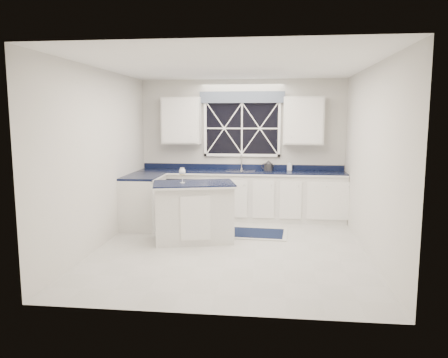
# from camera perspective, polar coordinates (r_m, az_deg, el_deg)

# --- Properties ---
(ground) EXTENTS (4.50, 4.50, 0.00)m
(ground) POSITION_cam_1_polar(r_m,az_deg,el_deg) (6.70, 0.87, -9.02)
(ground) COLOR #B0B0AB
(ground) RESTS_ON ground
(back_wall) EXTENTS (4.00, 0.10, 2.70)m
(back_wall) POSITION_cam_1_polar(r_m,az_deg,el_deg) (8.67, 2.36, 3.99)
(back_wall) COLOR silver
(back_wall) RESTS_ON ground
(base_cabinets) EXTENTS (3.99, 1.60, 0.90)m
(base_cabinets) POSITION_cam_1_polar(r_m,az_deg,el_deg) (8.35, -0.17, -2.39)
(base_cabinets) COLOR silver
(base_cabinets) RESTS_ON ground
(countertop) EXTENTS (3.98, 0.64, 0.04)m
(countertop) POSITION_cam_1_polar(r_m,az_deg,el_deg) (8.41, 2.20, 0.92)
(countertop) COLOR black
(countertop) RESTS_ON base_cabinets
(dishwasher) EXTENTS (0.60, 0.58, 0.82)m
(dishwasher) POSITION_cam_1_polar(r_m,az_deg,el_deg) (8.64, -5.12, -2.34)
(dishwasher) COLOR black
(dishwasher) RESTS_ON ground
(window) EXTENTS (1.65, 0.09, 1.26)m
(window) POSITION_cam_1_polar(r_m,az_deg,el_deg) (8.60, 2.36, 7.16)
(window) COLOR black
(window) RESTS_ON ground
(upper_cabinets) EXTENTS (3.10, 0.34, 0.90)m
(upper_cabinets) POSITION_cam_1_polar(r_m,az_deg,el_deg) (8.48, 2.30, 7.62)
(upper_cabinets) COLOR silver
(upper_cabinets) RESTS_ON ground
(faucet) EXTENTS (0.05, 0.20, 0.30)m
(faucet) POSITION_cam_1_polar(r_m,az_deg,el_deg) (8.58, 2.30, 2.26)
(faucet) COLOR #B6B6B9
(faucet) RESTS_ON countertop
(island) EXTENTS (1.41, 1.05, 0.94)m
(island) POSITION_cam_1_polar(r_m,az_deg,el_deg) (7.00, -3.95, -4.28)
(island) COLOR silver
(island) RESTS_ON ground
(rug) EXTENTS (1.32, 0.85, 0.02)m
(rug) POSITION_cam_1_polar(r_m,az_deg,el_deg) (7.51, 3.37, -7.05)
(rug) COLOR #B0B1AC
(rug) RESTS_ON ground
(kettle) EXTENTS (0.27, 0.22, 0.20)m
(kettle) POSITION_cam_1_polar(r_m,az_deg,el_deg) (8.49, 5.80, 1.71)
(kettle) COLOR #2A2A2C
(kettle) RESTS_ON countertop
(wine_glass) EXTENTS (0.10, 0.10, 0.24)m
(wine_glass) POSITION_cam_1_polar(r_m,az_deg,el_deg) (6.88, -5.47, 0.86)
(wine_glass) COLOR silver
(wine_glass) RESTS_ON island
(soap_bottle) EXTENTS (0.10, 0.11, 0.20)m
(soap_bottle) POSITION_cam_1_polar(r_m,az_deg,el_deg) (8.60, 8.58, 1.79)
(soap_bottle) COLOR silver
(soap_bottle) RESTS_ON countertop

